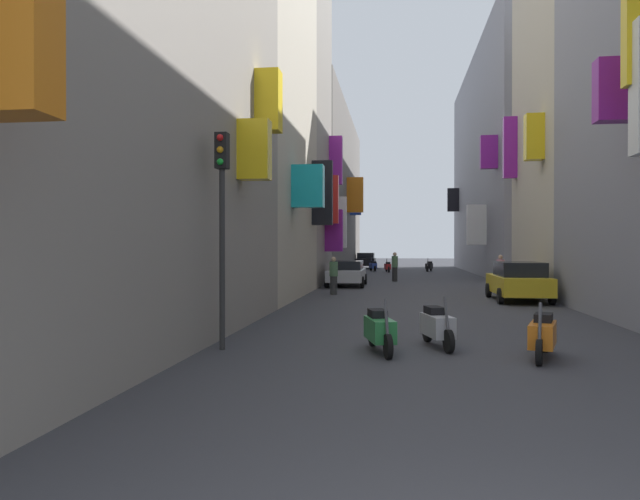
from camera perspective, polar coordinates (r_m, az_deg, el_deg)
name	(u,v)px	position (r m, az deg, el deg)	size (l,w,h in m)	color
ground_plane	(415,285)	(33.12, 9.22, -3.37)	(140.00, 140.00, 0.00)	#38383D
building_left_near	(54,52)	(13.85, -24.49, 17.20)	(7.34, 16.43, 12.37)	gray
building_left_mid_a	(232,76)	(26.33, -8.59, 16.41)	(7.22, 9.68, 18.90)	#BCB29E
building_left_mid_b	(273,112)	(34.18, -4.61, 13.26)	(7.04, 6.84, 19.63)	gray
building_left_far	(315,193)	(50.37, -0.51, 5.63)	(7.32, 26.74, 13.52)	slate
building_right_mid_a	(599,123)	(29.51, 25.58, 11.15)	(6.73, 8.34, 15.40)	#BCB29E
building_right_far	(510,166)	(49.74, 18.03, 7.84)	(7.26, 29.07, 17.27)	gray
parked_car_yellow	(518,281)	(24.33, 18.80, -2.85)	(2.03, 4.36, 1.54)	gold
parked_car_silver	(347,273)	(31.72, 2.63, -2.21)	(2.03, 4.37, 1.36)	#B7B7BC
parked_car_black	(366,260)	(56.66, 4.50, -1.00)	(2.00, 4.14, 1.51)	black
scooter_orange	(543,335)	(12.15, 20.89, -7.72)	(0.78, 1.90, 1.13)	orange
scooter_green	(380,329)	(12.12, 5.83, -7.72)	(0.72, 1.92, 1.13)	#287F3D
scooter_blue	(373,266)	(50.71, 5.19, -1.53)	(0.76, 1.91, 1.13)	#2D4CAD
scooter_silver	(437,326)	(12.88, 11.36, -7.24)	(0.71, 1.88, 1.13)	#ADADB2
scooter_red	(388,267)	(48.65, 6.62, -1.62)	(0.61, 1.84, 1.13)	red
scooter_black	(429,266)	(50.58, 10.60, -1.54)	(0.72, 1.75, 1.13)	black
pedestrian_crossing	(500,272)	(30.14, 17.20, -2.10)	(0.54, 0.54, 1.73)	#3B3B3B
pedestrian_near_left	(395,267)	(35.98, 7.31, -1.64)	(0.40, 0.40, 1.79)	#262626
pedestrian_near_right	(334,276)	(26.11, 1.34, -2.53)	(0.42, 0.42, 1.69)	#303030
traffic_light_near_corner	(222,203)	(12.41, -9.54, 4.55)	(0.26, 0.34, 4.54)	#2D2D2D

